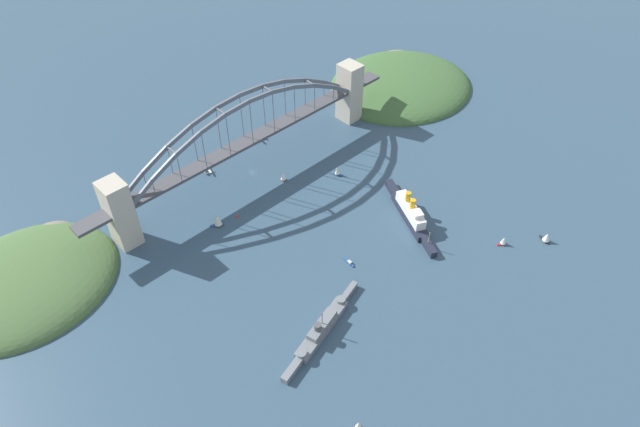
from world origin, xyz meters
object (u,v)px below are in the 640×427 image
small_boat_2 (504,241)px  ocean_liner (410,213)px  small_boat_4 (359,425)px  small_boat_6 (218,220)px  small_boat_5 (547,237)px  harbor_arch_bridge (249,142)px  seaplane_second_in_formation (259,138)px  small_boat_3 (283,176)px  channel_marker_buoy (238,216)px  seaplane_taxiing_near_bridge (208,171)px  small_boat_1 (337,171)px  small_boat_0 (349,262)px  naval_cruiser (321,329)px

small_boat_2 → ocean_liner: bearing=-66.5°
small_boat_2 → small_boat_4: bearing=7.5°
small_boat_6 → small_boat_5: bearing=132.2°
harbor_arch_bridge → small_boat_4: 229.66m
seaplane_second_in_formation → harbor_arch_bridge: bearing=43.4°
ocean_liner → small_boat_3: bearing=-68.7°
harbor_arch_bridge → channel_marker_buoy: harbor_arch_bridge is taller
seaplane_taxiing_near_bridge → small_boat_1: size_ratio=1.13×
small_boat_0 → channel_marker_buoy: (26.63, -88.78, 0.36)m
small_boat_0 → small_boat_5: size_ratio=1.09×
small_boat_4 → small_boat_5: small_boat_5 is taller
channel_marker_buoy → small_boat_6: bearing=-9.9°
harbor_arch_bridge → naval_cruiser: (66.26, 149.78, -26.03)m
naval_cruiser → small_boat_2: (-143.28, 35.25, 0.21)m
small_boat_6 → channel_marker_buoy: small_boat_6 is taller
channel_marker_buoy → small_boat_2: bearing=127.8°
channel_marker_buoy → small_boat_0: bearing=106.7°
naval_cruiser → small_boat_3: bearing=-122.0°
small_boat_3 → small_boat_6: bearing=4.9°
small_boat_1 → small_boat_3: 43.28m
harbor_arch_bridge → small_boat_1: size_ratio=30.96×
small_boat_2 → small_boat_6: 203.60m
seaplane_second_in_formation → small_boat_6: size_ratio=1.03×
seaplane_second_in_formation → small_boat_5: (-69.60, 234.30, 2.07)m
harbor_arch_bridge → seaplane_taxiing_near_bridge: (25.97, -23.95, -27.60)m
ocean_liner → channel_marker_buoy: size_ratio=27.55×
ocean_liner → seaplane_taxiing_near_bridge: ocean_liner is taller
harbor_arch_bridge → channel_marker_buoy: 59.72m
small_boat_1 → small_boat_3: (35.30, -25.04, -0.43)m
harbor_arch_bridge → channel_marker_buoy: size_ratio=104.33×
small_boat_4 → small_boat_5: 195.97m
small_boat_2 → small_boat_6: size_ratio=0.68×
small_boat_5 → small_boat_2: bearing=-38.4°
small_boat_0 → small_boat_4: (80.89, 85.20, 2.88)m
small_boat_0 → small_boat_5: small_boat_5 is taller
naval_cruiser → ocean_liner: bearing=-166.8°
small_boat_1 → channel_marker_buoy: (87.44, -16.50, -3.25)m
small_boat_4 → small_boat_6: 180.88m
naval_cruiser → small_boat_3: (-78.02, -124.64, 0.54)m
seaplane_taxiing_near_bridge → small_boat_6: bearing=61.3°
small_boat_6 → small_boat_0: bearing=114.8°
small_boat_5 → channel_marker_buoy: bearing=-50.3°
seaplane_second_in_formation → small_boat_1: bearing=100.8°
small_boat_1 → small_boat_3: small_boat_1 is taller
small_boat_2 → small_boat_5: (-24.29, 19.26, 0.41)m
small_boat_5 → harbor_arch_bridge: bearing=-63.6°
small_boat_1 → small_boat_6: 104.90m
seaplane_taxiing_near_bridge → small_boat_3: (-37.73, 49.09, 2.10)m
small_boat_0 → channel_marker_buoy: bearing=-73.3°
ocean_liner → naval_cruiser: 119.26m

